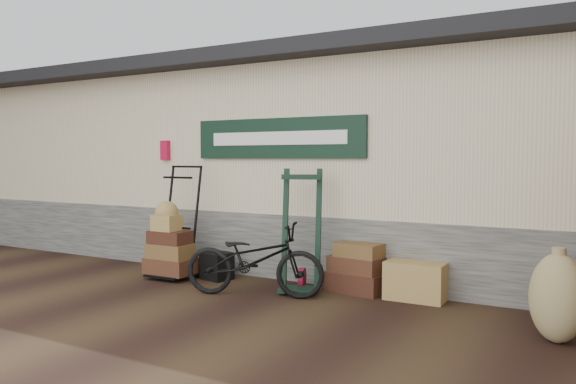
% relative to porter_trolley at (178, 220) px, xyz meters
% --- Properties ---
extents(ground, '(80.00, 80.00, 0.00)m').
position_rel_porter_trolley_xyz_m(ground, '(1.63, -0.46, -0.80)').
color(ground, black).
rests_on(ground, ground).
extents(station_building, '(14.40, 4.10, 3.20)m').
position_rel_porter_trolley_xyz_m(station_building, '(1.63, 2.27, 0.81)').
color(station_building, '#4C4C47').
rests_on(station_building, ground).
extents(porter_trolley, '(0.81, 0.62, 1.61)m').
position_rel_porter_trolley_xyz_m(porter_trolley, '(0.00, 0.00, 0.00)').
color(porter_trolley, black).
rests_on(porter_trolley, ground).
extents(green_barrow, '(0.67, 0.61, 1.54)m').
position_rel_porter_trolley_xyz_m(green_barrow, '(1.93, 0.08, -0.03)').
color(green_barrow, black).
rests_on(green_barrow, ground).
extents(suitcase_stack, '(0.76, 0.53, 0.63)m').
position_rel_porter_trolley_xyz_m(suitcase_stack, '(2.56, 0.39, -0.49)').
color(suitcase_stack, '#381C12').
rests_on(suitcase_stack, ground).
extents(wicker_hamper, '(0.70, 0.46, 0.45)m').
position_rel_porter_trolley_xyz_m(wicker_hamper, '(3.32, 0.39, -0.58)').
color(wicker_hamper, olive).
rests_on(wicker_hamper, ground).
extents(black_trunk, '(0.43, 0.39, 0.38)m').
position_rel_porter_trolley_xyz_m(black_trunk, '(0.59, 0.11, -0.62)').
color(black_trunk, black).
rests_on(black_trunk, ground).
extents(bicycle, '(1.08, 1.83, 1.00)m').
position_rel_porter_trolley_xyz_m(bicycle, '(1.56, -0.44, -0.30)').
color(bicycle, black).
rests_on(bicycle, ground).
extents(burlap_sack_left, '(0.64, 0.60, 0.82)m').
position_rel_porter_trolley_xyz_m(burlap_sack_left, '(4.90, -0.53, -0.39)').
color(burlap_sack_left, olive).
rests_on(burlap_sack_left, ground).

